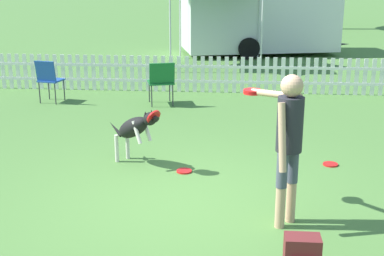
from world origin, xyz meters
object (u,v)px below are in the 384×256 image
at_px(frisbee_near_dog, 330,164).
at_px(folding_chair_blue_left, 161,79).
at_px(handler_person, 287,133).
at_px(frisbee_near_handler, 184,171).
at_px(equipment_trailer, 259,16).
at_px(folding_chair_center, 49,77).
at_px(leaping_dog, 135,127).

bearing_deg(frisbee_near_dog, folding_chair_blue_left, 131.55).
relative_size(handler_person, frisbee_near_handler, 7.86).
distance_m(folding_chair_blue_left, equipment_trailer, 7.68).
height_order(folding_chair_blue_left, equipment_trailer, equipment_trailer).
relative_size(frisbee_near_dog, folding_chair_center, 0.24).
relative_size(leaping_dog, folding_chair_center, 1.01).
relative_size(leaping_dog, equipment_trailer, 0.16).
bearing_deg(frisbee_near_handler, leaping_dog, 164.64).
height_order(leaping_dog, frisbee_near_dog, leaping_dog).
bearing_deg(folding_chair_blue_left, leaping_dog, 76.28).
bearing_deg(folding_chair_center, handler_person, 141.93).
xyz_separation_m(frisbee_near_dog, folding_chair_center, (-5.33, 3.32, 0.54)).
bearing_deg(handler_person, frisbee_near_handler, 80.80).
bearing_deg(folding_chair_center, frisbee_near_handler, 141.97).
bearing_deg(folding_chair_blue_left, equipment_trailer, -122.75).
height_order(folding_chair_center, equipment_trailer, equipment_trailer).
height_order(handler_person, leaping_dog, handler_person).
bearing_deg(folding_chair_center, folding_chair_blue_left, -168.82).
xyz_separation_m(handler_person, leaping_dog, (-1.98, 1.67, -0.49)).
bearing_deg(equipment_trailer, folding_chair_blue_left, -120.68).
relative_size(handler_person, folding_chair_blue_left, 1.85).
xyz_separation_m(frisbee_near_dog, equipment_trailer, (-0.71, 10.63, 1.23)).
bearing_deg(frisbee_near_handler, folding_chair_center, 130.63).
bearing_deg(equipment_trailer, handler_person, -104.28).
height_order(leaping_dog, folding_chair_blue_left, folding_chair_blue_left).
relative_size(leaping_dog, folding_chair_blue_left, 1.01).
height_order(leaping_dog, equipment_trailer, equipment_trailer).
distance_m(handler_person, leaping_dog, 2.63).
bearing_deg(equipment_trailer, leaping_dog, -114.65).
bearing_deg(folding_chair_center, equipment_trailer, -110.98).
xyz_separation_m(leaping_dog, folding_chair_blue_left, (-0.13, 3.57, -0.02)).
xyz_separation_m(frisbee_near_handler, folding_chair_blue_left, (-0.85, 3.77, 0.54)).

